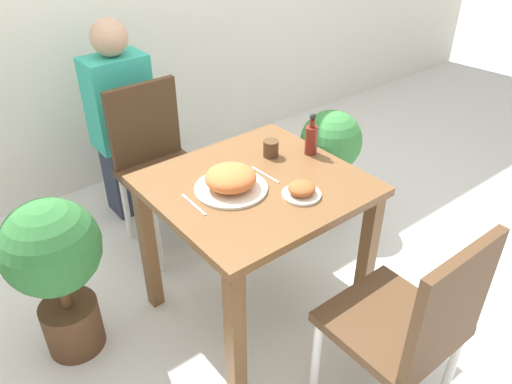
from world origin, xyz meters
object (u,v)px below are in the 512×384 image
sauce_bottle (311,138)px  food_plate (231,180)px  potted_plant_left (55,264)px  person_figure (123,123)px  chair_near (412,323)px  chair_far (158,159)px  drink_cup (271,148)px  potted_plant_right (330,152)px  side_plate (302,190)px

sauce_bottle → food_plate: bearing=-177.1°
food_plate → potted_plant_left: food_plate is taller
potted_plant_left → person_figure: size_ratio=0.65×
chair_near → food_plate: 0.85m
chair_far → food_plate: size_ratio=3.02×
potted_plant_left → person_figure: 1.11m
drink_cup → food_plate: bearing=-159.1°
potted_plant_right → chair_near: bearing=-123.8°
person_figure → drink_cup: bearing=-76.7°
chair_near → food_plate: bearing=-76.5°
side_plate → chair_far: bearing=97.2°
chair_near → potted_plant_left: chair_near is taller
chair_far → sauce_bottle: (0.39, -0.75, 0.30)m
drink_cup → potted_plant_left: (-0.96, 0.19, -0.29)m
drink_cup → potted_plant_right: (0.64, 0.22, -0.33)m
sauce_bottle → person_figure: size_ratio=0.17×
chair_far → potted_plant_left: chair_far is taller
food_plate → potted_plant_right: 1.05m
food_plate → potted_plant_left: bearing=154.6°
chair_near → potted_plant_right: size_ratio=1.30×
chair_near → side_plate: (0.00, 0.58, 0.25)m
side_plate → potted_plant_right: size_ratio=0.23×
chair_near → potted_plant_right: bearing=-123.8°
side_plate → potted_plant_left: 1.03m
chair_near → food_plate: chair_near is taller
chair_far → drink_cup: size_ratio=11.97×
chair_far → drink_cup: (0.24, -0.66, 0.26)m
side_plate → sauce_bottle: 0.36m
food_plate → drink_cup: size_ratio=3.96×
chair_near → potted_plant_left: (-0.85, 1.10, -0.03)m
sauce_bottle → person_figure: person_figure is taller
side_plate → potted_plant_right: (0.75, 0.55, -0.32)m
side_plate → food_plate: bearing=132.4°
drink_cup → potted_plant_right: size_ratio=0.11×
chair_far → side_plate: (0.12, -0.98, 0.25)m
food_plate → drink_cup: food_plate is taller
drink_cup → potted_plant_left: drink_cup is taller
food_plate → potted_plant_right: bearing=19.7°
chair_near → chair_far: bearing=-85.5°
drink_cup → potted_plant_right: 0.75m
chair_near → potted_plant_left: 1.39m
drink_cup → person_figure: (-0.25, 1.04, -0.18)m
sauce_bottle → potted_plant_right: sauce_bottle is taller
food_plate → drink_cup: (0.31, 0.12, -0.01)m
chair_near → chair_far: same height
chair_near → person_figure: bearing=-86.2°
drink_cup → sauce_bottle: (0.16, -0.09, 0.04)m
side_plate → person_figure: 1.38m
chair_far → potted_plant_left: size_ratio=1.17×
side_plate → drink_cup: 0.35m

